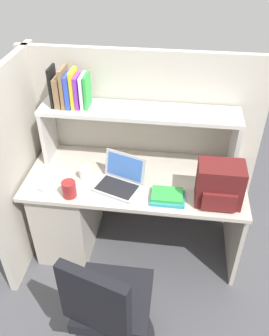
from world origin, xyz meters
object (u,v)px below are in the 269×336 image
(office_chair, at_px, (110,313))
(paper_cup, at_px, (84,173))
(backpack, at_px, (220,185))
(laptop, at_px, (120,180))
(computer_mouse, at_px, (46,187))
(snack_canister, at_px, (69,189))

(office_chair, bearing_deg, paper_cup, -51.28)
(backpack, relative_size, office_chair, 0.32)
(laptop, xyz_separation_m, computer_mouse, (-0.51, -0.10, -0.03))
(computer_mouse, height_order, paper_cup, paper_cup)
(computer_mouse, bearing_deg, paper_cup, 54.29)
(backpack, distance_m, office_chair, 1.05)
(backpack, height_order, computer_mouse, backpack)
(paper_cup, height_order, office_chair, office_chair)
(backpack, distance_m, snack_canister, 1.01)
(snack_canister, bearing_deg, computer_mouse, 163.92)
(backpack, relative_size, snack_canister, 2.55)
(computer_mouse, distance_m, office_chair, 0.96)
(paper_cup, bearing_deg, snack_canister, -104.57)
(laptop, height_order, backpack, backpack)
(laptop, relative_size, backpack, 1.25)
(paper_cup, bearing_deg, backpack, -7.96)
(computer_mouse, xyz_separation_m, snack_canister, (0.19, -0.05, 0.04))
(computer_mouse, height_order, snack_canister, snack_canister)
(backpack, bearing_deg, snack_canister, -175.68)
(office_chair, bearing_deg, snack_canister, -41.35)
(backpack, height_order, snack_canister, backpack)
(computer_mouse, xyz_separation_m, paper_cup, (0.24, 0.15, 0.03))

